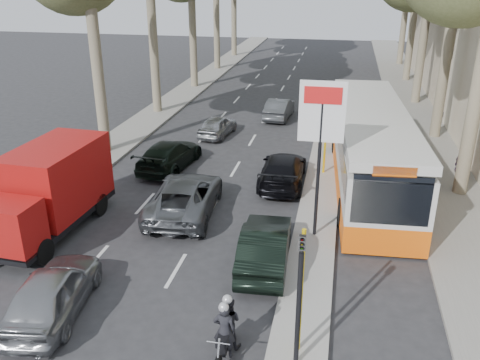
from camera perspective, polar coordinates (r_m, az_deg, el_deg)
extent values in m
plane|color=#28282B|center=(14.68, -6.27, -14.57)|extent=(120.00, 120.00, 0.00)
cube|color=gray|center=(37.42, 18.73, 7.89)|extent=(3.20, 70.00, 0.12)
cube|color=gray|center=(41.76, -5.25, 10.43)|extent=(2.40, 64.00, 0.12)
cube|color=gray|center=(23.75, 9.31, 0.68)|extent=(1.50, 26.00, 0.16)
cylinder|color=yellow|center=(12.33, 6.83, -12.69)|extent=(0.10, 0.10, 3.50)
cylinder|color=yellow|center=(17.57, 8.63, -1.44)|extent=(0.10, 0.10, 3.50)
cylinder|color=yellow|center=(23.18, 9.57, 4.51)|extent=(0.10, 0.10, 3.50)
cylinder|color=black|center=(17.25, 8.80, 1.13)|extent=(0.12, 0.12, 5.20)
cube|color=white|center=(16.63, 9.21, 7.56)|extent=(1.50, 0.10, 2.00)
cube|color=red|center=(16.43, 9.31, 9.35)|extent=(1.20, 0.02, 0.55)
cylinder|color=black|center=(12.02, 6.56, -14.64)|extent=(0.12, 0.12, 3.20)
imported|color=black|center=(11.18, 6.91, -8.51)|extent=(0.16, 0.41, 1.00)
cylinder|color=#6B604C|center=(26.34, -15.69, 11.68)|extent=(0.56, 0.56, 8.40)
cylinder|color=#6B604C|center=(33.57, -9.70, 14.89)|extent=(0.56, 0.56, 8.96)
cylinder|color=#6B604C|center=(41.07, -5.32, 15.89)|extent=(0.56, 0.56, 8.12)
cylinder|color=#6B604C|center=(48.70, -2.66, 17.84)|extent=(0.56, 0.56, 9.52)
cylinder|color=#6B604C|center=(56.52, -0.68, 18.10)|extent=(0.56, 0.56, 8.68)
cylinder|color=#6B604C|center=(22.17, 25.02, 8.46)|extent=(0.56, 0.56, 8.40)
cylinder|color=#6B604C|center=(29.83, 22.19, 12.91)|extent=(0.56, 0.56, 9.24)
cylinder|color=#6B604C|center=(37.73, 19.78, 13.89)|extent=(0.56, 0.56, 7.84)
cylinder|color=#6B604C|center=(45.56, 18.79, 16.04)|extent=(0.56, 0.56, 8.96)
cylinder|color=#6B604C|center=(53.52, 17.96, 16.66)|extent=(0.56, 0.56, 8.40)
imported|color=#929499|center=(15.08, -20.31, -11.67)|extent=(2.21, 4.31, 1.40)
imported|color=black|center=(16.33, 2.83, -7.34)|extent=(1.72, 4.30, 1.39)
imported|color=#54575C|center=(19.74, -6.21, -1.84)|extent=(2.72, 5.25, 1.41)
imported|color=black|center=(22.40, 4.82, 1.17)|extent=(1.96, 4.65, 1.34)
imported|color=#989BA0|center=(29.01, -2.54, 6.11)|extent=(1.81, 3.61, 1.18)
imported|color=#4B4F53|center=(32.58, 4.43, 8.01)|extent=(1.60, 3.95, 1.27)
imported|color=black|center=(24.38, -7.92, 2.82)|extent=(2.34, 4.73, 1.32)
cube|color=black|center=(19.50, -20.48, -4.15)|extent=(2.38, 5.84, 0.24)
cylinder|color=black|center=(17.67, -21.26, -7.51)|extent=(0.33, 0.88, 0.86)
cylinder|color=black|center=(21.32, -20.05, -2.06)|extent=(0.33, 0.88, 0.86)
cylinder|color=black|center=(20.34, -15.55, -2.67)|extent=(0.33, 0.88, 0.86)
cube|color=#9A0F0E|center=(17.59, -24.79, -4.70)|extent=(2.17, 1.44, 1.63)
cube|color=#9A0F0E|center=(19.54, -19.79, 0.33)|extent=(2.40, 4.13, 2.40)
cube|color=#F25E0D|center=(23.02, 14.15, 0.98)|extent=(3.59, 12.93, 1.00)
cube|color=beige|center=(22.58, 14.47, 4.12)|extent=(3.59, 12.93, 1.67)
cube|color=black|center=(22.48, 14.55, 4.93)|extent=(3.58, 12.42, 0.94)
cube|color=beige|center=(22.24, 14.78, 7.11)|extent=(3.59, 12.93, 0.33)
cube|color=black|center=(16.64, 16.61, -2.24)|extent=(2.44, 0.22, 1.67)
cube|color=#F25E0D|center=(16.27, 16.99, 0.88)|extent=(1.33, 0.15, 0.36)
cylinder|color=black|center=(19.21, 11.46, -3.59)|extent=(0.38, 1.08, 1.07)
cylinder|color=black|center=(19.57, 18.89, -3.92)|extent=(0.38, 1.08, 1.07)
cylinder|color=black|center=(26.55, 10.66, 3.94)|extent=(0.38, 1.08, 1.07)
cylinder|color=black|center=(26.81, 16.08, 3.61)|extent=(0.38, 1.08, 1.07)
cylinder|color=black|center=(13.55, -1.10, -16.55)|extent=(0.09, 0.57, 0.57)
cylinder|color=silver|center=(12.39, -2.49, -18.99)|extent=(0.05, 0.36, 0.72)
cube|color=black|center=(13.01, -1.74, -17.86)|extent=(0.20, 0.67, 0.27)
cube|color=black|center=(12.72, -1.95, -17.54)|extent=(0.27, 0.40, 0.20)
cube|color=black|center=(13.09, -1.47, -16.49)|extent=(0.25, 0.58, 0.11)
cylinder|color=silver|center=(12.24, -2.45, -17.82)|extent=(0.55, 0.04, 0.04)
imported|color=black|center=(12.76, -1.76, -16.51)|extent=(0.55, 0.36, 1.50)
imported|color=black|center=(13.06, -1.38, -15.70)|extent=(0.69, 0.38, 1.41)
sphere|color=#B2B2B7|center=(12.29, -1.85, -14.09)|extent=(0.25, 0.25, 0.25)
sphere|color=#B2B2B7|center=(12.61, -1.44, -13.28)|extent=(0.25, 0.25, 0.25)
imported|color=#41324C|center=(23.38, 23.50, 1.20)|extent=(0.67, 1.14, 1.84)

